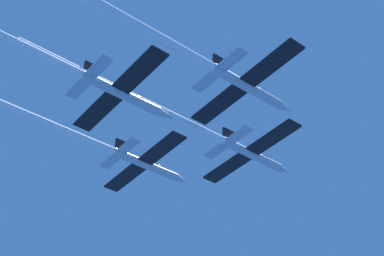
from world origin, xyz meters
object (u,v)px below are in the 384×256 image
jet_lead (195,127)px  jet_slot (52,60)px  jet_right_wing (192,56)px  jet_left_wing (89,141)px

jet_lead → jet_slot: (0.37, -21.08, -0.74)m
jet_lead → jet_right_wing: (10.10, -8.49, 0.10)m
jet_slot → jet_left_wing: bearing=136.1°
jet_lead → jet_left_wing: 15.07m
jet_right_wing → jet_slot: size_ratio=0.96×
jet_left_wing → jet_slot: jet_left_wing is taller
jet_right_wing → jet_left_wing: bearing=-177.9°
jet_left_wing → jet_right_wing: size_ratio=1.06×
jet_right_wing → jet_slot: jet_right_wing is taller
jet_right_wing → jet_slot: 15.93m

